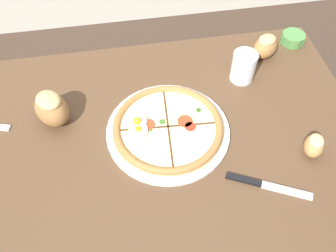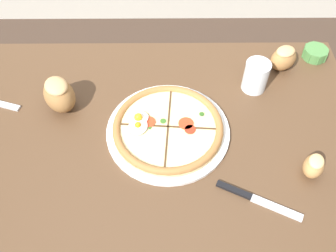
# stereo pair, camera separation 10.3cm
# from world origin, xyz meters

# --- Properties ---
(ground_plane) EXTENTS (12.00, 12.00, 0.00)m
(ground_plane) POSITION_xyz_m (0.00, 0.00, 0.00)
(ground_plane) COLOR #3D2D23
(dining_table) EXTENTS (1.36, 0.84, 0.75)m
(dining_table) POSITION_xyz_m (0.00, 0.00, 0.65)
(dining_table) COLOR #513823
(dining_table) RESTS_ON ground_plane
(pizza) EXTENTS (0.36, 0.36, 0.05)m
(pizza) POSITION_xyz_m (0.09, 0.01, 0.77)
(pizza) COLOR white
(pizza) RESTS_ON dining_table
(ramekin_bowl) EXTENTS (0.09, 0.09, 0.04)m
(ramekin_bowl) POSITION_xyz_m (0.61, 0.34, 0.77)
(ramekin_bowl) COLOR #4C8442
(ramekin_bowl) RESTS_ON dining_table
(bread_piece_near) EXTENTS (0.08, 0.09, 0.06)m
(bread_piece_near) POSITION_xyz_m (0.48, -0.13, 0.78)
(bread_piece_near) COLOR #B27F47
(bread_piece_near) RESTS_ON dining_table
(bread_piece_mid) EXTENTS (0.14, 0.15, 0.11)m
(bread_piece_mid) POSITION_xyz_m (-0.24, 0.12, 0.80)
(bread_piece_mid) COLOR olive
(bread_piece_mid) RESTS_ON dining_table
(bread_piece_far) EXTENTS (0.12, 0.11, 0.08)m
(bread_piece_far) POSITION_xyz_m (0.48, 0.29, 0.79)
(bread_piece_far) COLOR #A3703D
(bread_piece_far) RESTS_ON dining_table
(knife_main) EXTENTS (0.21, 0.12, 0.01)m
(knife_main) POSITION_xyz_m (0.32, -0.21, 0.75)
(knife_main) COLOR silver
(knife_main) RESTS_ON dining_table
(water_glass) EXTENTS (0.08, 0.08, 0.10)m
(water_glass) POSITION_xyz_m (0.37, 0.19, 0.79)
(water_glass) COLOR white
(water_glass) RESTS_ON dining_table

